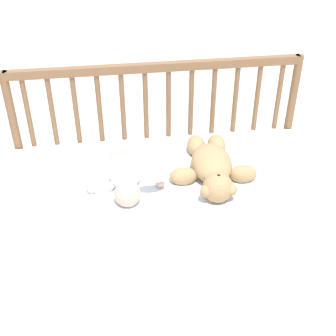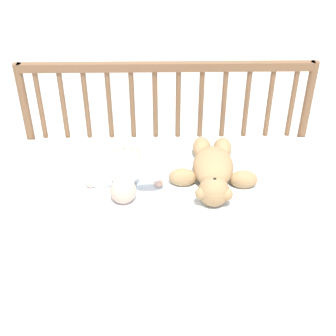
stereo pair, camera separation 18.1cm
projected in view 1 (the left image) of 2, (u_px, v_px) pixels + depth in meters
name	position (u px, v px, depth m)	size (l,w,h in m)	color
ground_plane	(168.00, 264.00, 2.12)	(12.00, 12.00, 0.00)	silver
crib_mattress	(168.00, 225.00, 1.98)	(1.27, 0.65, 0.47)	white
crib_rail	(157.00, 113.00, 2.06)	(1.27, 0.04, 0.82)	brown
blanket	(169.00, 177.00, 1.86)	(0.85, 0.51, 0.01)	white
teddy_bear	(212.00, 166.00, 1.84)	(0.35, 0.44, 0.12)	tan
baby	(125.00, 175.00, 1.81)	(0.31, 0.39, 0.10)	white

